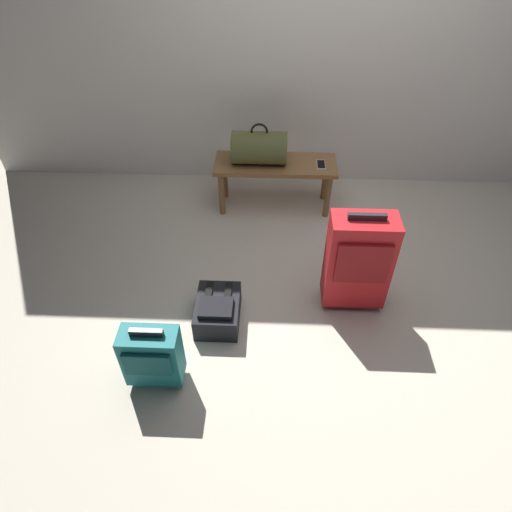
# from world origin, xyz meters

# --- Properties ---
(ground_plane) EXTENTS (6.60, 6.60, 0.00)m
(ground_plane) POSITION_xyz_m (0.00, 0.00, 0.00)
(ground_plane) COLOR beige
(back_wall) EXTENTS (6.00, 0.10, 2.80)m
(back_wall) POSITION_xyz_m (0.00, 1.60, 1.40)
(back_wall) COLOR silver
(back_wall) RESTS_ON ground
(bench) EXTENTS (1.00, 0.36, 0.43)m
(bench) POSITION_xyz_m (-0.36, 1.09, 0.36)
(bench) COLOR olive
(bench) RESTS_ON ground
(duffel_bag_olive) EXTENTS (0.44, 0.26, 0.34)m
(duffel_bag_olive) POSITION_xyz_m (-0.50, 1.09, 0.56)
(duffel_bag_olive) COLOR #51562D
(duffel_bag_olive) RESTS_ON bench
(cell_phone) EXTENTS (0.07, 0.14, 0.01)m
(cell_phone) POSITION_xyz_m (0.01, 1.06, 0.43)
(cell_phone) COLOR silver
(cell_phone) RESTS_ON bench
(suitcase_upright_red) EXTENTS (0.41, 0.24, 0.75)m
(suitcase_upright_red) POSITION_xyz_m (0.17, -0.03, 0.38)
(suitcase_upright_red) COLOR red
(suitcase_upright_red) RESTS_ON ground
(suitcase_small_teal) EXTENTS (0.32, 0.19, 0.46)m
(suitcase_small_teal) POSITION_xyz_m (-1.03, -0.69, 0.24)
(suitcase_small_teal) COLOR #14666B
(suitcase_small_teal) RESTS_ON ground
(backpack_dark) EXTENTS (0.28, 0.38, 0.21)m
(backpack_dark) POSITION_xyz_m (-0.72, -0.22, 0.09)
(backpack_dark) COLOR black
(backpack_dark) RESTS_ON ground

